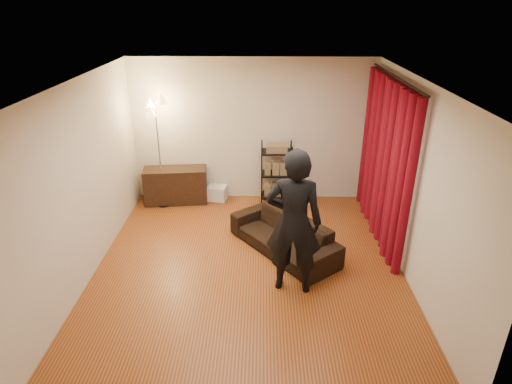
{
  "coord_description": "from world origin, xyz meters",
  "views": [
    {
      "loc": [
        0.19,
        -5.28,
        3.66
      ],
      "look_at": [
        0.1,
        0.3,
        1.1
      ],
      "focal_mm": 30.0,
      "sensor_mm": 36.0,
      "label": 1
    }
  ],
  "objects_px": {
    "media_cabinet": "(176,185)",
    "floor_lamp": "(159,154)",
    "sofa": "(284,235)",
    "person": "(294,223)",
    "wire_shelf": "(276,174)",
    "storage_boxes": "(217,193)"
  },
  "relations": [
    {
      "from": "media_cabinet",
      "to": "floor_lamp",
      "type": "height_order",
      "value": "floor_lamp"
    },
    {
      "from": "sofa",
      "to": "person",
      "type": "bearing_deg",
      "value": -34.07
    },
    {
      "from": "wire_shelf",
      "to": "person",
      "type": "bearing_deg",
      "value": -105.61
    },
    {
      "from": "sofa",
      "to": "floor_lamp",
      "type": "height_order",
      "value": "floor_lamp"
    },
    {
      "from": "person",
      "to": "wire_shelf",
      "type": "distance_m",
      "value": 2.68
    },
    {
      "from": "wire_shelf",
      "to": "floor_lamp",
      "type": "relative_size",
      "value": 0.59
    },
    {
      "from": "person",
      "to": "media_cabinet",
      "type": "xyz_separation_m",
      "value": [
        -2.07,
        2.66,
        -0.66
      ]
    },
    {
      "from": "media_cabinet",
      "to": "wire_shelf",
      "type": "distance_m",
      "value": 1.94
    },
    {
      "from": "wire_shelf",
      "to": "floor_lamp",
      "type": "distance_m",
      "value": 2.2
    },
    {
      "from": "sofa",
      "to": "media_cabinet",
      "type": "xyz_separation_m",
      "value": [
        -2.0,
        1.73,
        0.07
      ]
    },
    {
      "from": "sofa",
      "to": "storage_boxes",
      "type": "bearing_deg",
      "value": 175.76
    },
    {
      "from": "storage_boxes",
      "to": "media_cabinet",
      "type": "bearing_deg",
      "value": -173.77
    },
    {
      "from": "wire_shelf",
      "to": "storage_boxes",
      "type": "bearing_deg",
      "value": 155.95
    },
    {
      "from": "sofa",
      "to": "storage_boxes",
      "type": "distance_m",
      "value": 2.19
    },
    {
      "from": "media_cabinet",
      "to": "wire_shelf",
      "type": "bearing_deg",
      "value": -6.79
    },
    {
      "from": "media_cabinet",
      "to": "person",
      "type": "bearing_deg",
      "value": -58.28
    },
    {
      "from": "media_cabinet",
      "to": "floor_lamp",
      "type": "relative_size",
      "value": 0.57
    },
    {
      "from": "wire_shelf",
      "to": "floor_lamp",
      "type": "xyz_separation_m",
      "value": [
        -2.16,
        -0.1,
        0.43
      ]
    },
    {
      "from": "person",
      "to": "wire_shelf",
      "type": "xyz_separation_m",
      "value": [
        -0.15,
        2.64,
        -0.4
      ]
    },
    {
      "from": "floor_lamp",
      "to": "media_cabinet",
      "type": "bearing_deg",
      "value": 27.86
    },
    {
      "from": "storage_boxes",
      "to": "wire_shelf",
      "type": "relative_size",
      "value": 0.3
    },
    {
      "from": "media_cabinet",
      "to": "wire_shelf",
      "type": "relative_size",
      "value": 0.98
    }
  ]
}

